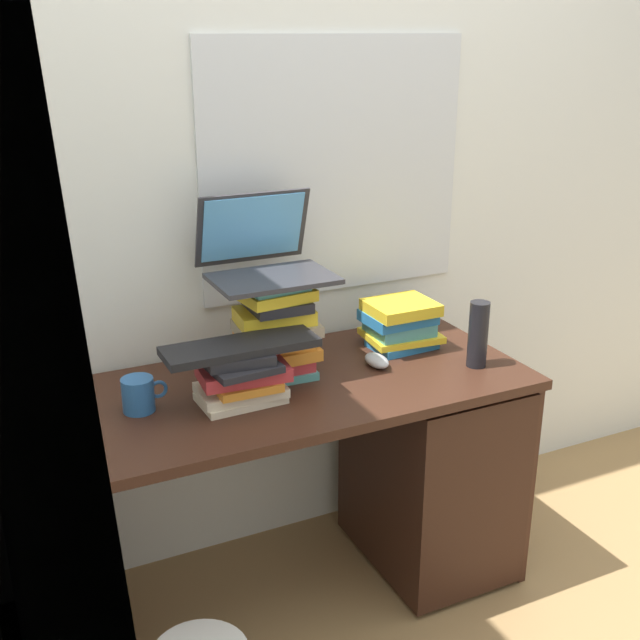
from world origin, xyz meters
name	(u,v)px	position (x,y,z in m)	size (l,w,h in m)	color
ground_plane	(305,586)	(0.00, 0.00, 0.00)	(6.00, 6.00, 0.00)	#9E7A4C
wall_back	(254,165)	(0.00, 0.36, 1.30)	(6.00, 0.06, 2.60)	silver
desk	(401,459)	(0.33, -0.02, 0.40)	(1.31, 0.63, 0.73)	#381E14
book_stack_tall	(275,332)	(-0.06, 0.08, 0.86)	(0.26, 0.20, 0.29)	teal
book_stack_keyboard_riser	(241,376)	(-0.21, -0.05, 0.80)	(0.25, 0.21, 0.15)	beige
book_stack_side	(400,323)	(0.39, 0.10, 0.81)	(0.24, 0.21, 0.16)	#2672B2
laptop	(264,257)	(-0.06, 0.14, 1.07)	(0.34, 0.31, 0.23)	#2D2D33
keyboard	(241,347)	(-0.21, -0.05, 0.89)	(0.42, 0.14, 0.02)	black
computer_mouse	(377,361)	(0.24, 0.00, 0.75)	(0.06, 0.10, 0.04)	#A5A8AD
mug	(139,395)	(-0.47, 0.02, 0.77)	(0.12, 0.09, 0.09)	#265999
water_bottle	(478,334)	(0.52, -0.13, 0.83)	(0.06, 0.06, 0.20)	black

